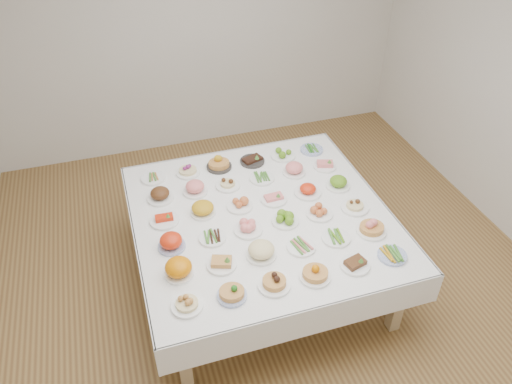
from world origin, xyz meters
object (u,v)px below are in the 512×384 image
object	(u,v)px
dish_0	(187,301)
dish_18	(164,218)
display_table	(261,221)
dish_35	(312,149)

from	to	relation	value
dish_0	dish_18	world-z (taller)	dish_0
display_table	dish_35	world-z (taller)	dish_35
display_table	dish_18	bearing A→B (deg)	168.49
dish_0	display_table	bearing A→B (deg)	44.48
dish_0	dish_35	world-z (taller)	dish_0
dish_18	dish_35	xyz separation A→B (m)	(1.57, 0.62, -0.01)
display_table	dish_35	bearing A→B (deg)	45.06
dish_18	dish_35	bearing A→B (deg)	21.70
display_table	dish_35	xyz separation A→B (m)	(0.78, 0.78, 0.09)
dish_0	dish_35	bearing A→B (deg)	44.77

